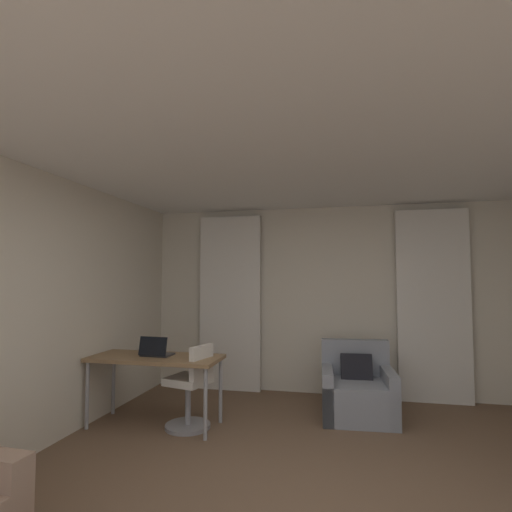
{
  "coord_description": "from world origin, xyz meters",
  "views": [
    {
      "loc": [
        0.25,
        -2.65,
        1.57
      ],
      "look_at": [
        -0.62,
        1.25,
        1.81
      ],
      "focal_mm": 27.78,
      "sensor_mm": 36.0,
      "label": 1
    }
  ],
  "objects": [
    {
      "name": "wall_window",
      "position": [
        0.0,
        3.03,
        1.3
      ],
      "size": [
        5.12,
        0.06,
        2.6
      ],
      "color": "beige",
      "rests_on": "ground"
    },
    {
      "name": "desk",
      "position": [
        -1.77,
        1.38,
        0.68
      ],
      "size": [
        1.42,
        0.59,
        0.74
      ],
      "color": "olive",
      "rests_on": "ground"
    },
    {
      "name": "curtain_right_panel",
      "position": [
        1.38,
        2.9,
        1.25
      ],
      "size": [
        0.9,
        0.06,
        2.5
      ],
      "color": "silver",
      "rests_on": "ground"
    },
    {
      "name": "curtain_left_panel",
      "position": [
        -1.38,
        2.9,
        1.25
      ],
      "size": [
        0.9,
        0.06,
        2.5
      ],
      "color": "silver",
      "rests_on": "ground"
    },
    {
      "name": "ceiling",
      "position": [
        0.0,
        0.0,
        2.63
      ],
      "size": [
        5.12,
        6.12,
        0.06
      ],
      "primitive_type": "cube",
      "color": "white",
      "rests_on": "wall_left"
    },
    {
      "name": "laptop",
      "position": [
        -1.77,
        1.39,
        0.79
      ],
      "size": [
        0.33,
        0.25,
        0.22
      ],
      "color": "#2D2D33",
      "rests_on": "desk"
    },
    {
      "name": "desk_chair",
      "position": [
        -1.36,
        1.39,
        0.39
      ],
      "size": [
        0.49,
        0.49,
        0.88
      ],
      "color": "gray",
      "rests_on": "ground"
    },
    {
      "name": "armchair",
      "position": [
        0.38,
        2.14,
        0.28
      ],
      "size": [
        0.85,
        0.83,
        0.84
      ],
      "color": "gray",
      "rests_on": "ground"
    }
  ]
}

